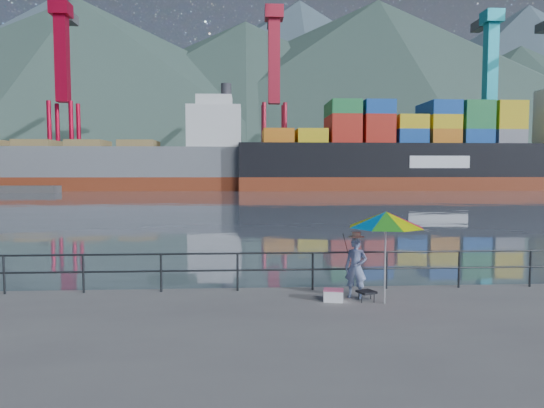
# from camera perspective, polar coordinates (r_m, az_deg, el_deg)

# --- Properties ---
(ground) EXTENTS (24.00, 11.00, 0.50)m
(ground) POSITION_cam_1_polar(r_m,az_deg,el_deg) (8.27, 2.85, -20.63)
(ground) COLOR slate
(ground) RESTS_ON ground
(harbor_water) EXTENTS (500.00, 280.00, 0.00)m
(harbor_water) POSITION_cam_1_polar(r_m,az_deg,el_deg) (141.01, -2.95, 2.73)
(harbor_water) COLOR slate
(harbor_water) RESTS_ON ground
(far_dock) EXTENTS (200.00, 40.00, 0.40)m
(far_dock) POSITION_cam_1_polar(r_m,az_deg,el_deg) (104.58, 2.67, 2.28)
(far_dock) COLOR #514F4C
(far_dock) RESTS_ON ground
(guardrail) EXTENTS (22.00, 0.06, 1.03)m
(guardrail) POSITION_cam_1_polar(r_m,az_deg,el_deg) (12.97, 0.39, -7.88)
(guardrail) COLOR #2D3033
(guardrail) RESTS_ON ground
(mountains) EXTENTS (600.00, 332.80, 80.00)m
(mountains) POSITION_cam_1_polar(r_m,az_deg,el_deg) (224.62, 7.09, 12.29)
(mountains) COLOR #385147
(mountains) RESTS_ON ground
(port_cranes) EXTENTS (116.00, 28.00, 38.40)m
(port_cranes) POSITION_cam_1_polar(r_m,az_deg,el_deg) (100.97, 15.42, 11.18)
(port_cranes) COLOR red
(port_cranes) RESTS_ON ground
(container_stacks) EXTENTS (58.00, 5.40, 7.80)m
(container_stacks) POSITION_cam_1_polar(r_m,az_deg,el_deg) (110.87, 16.33, 3.95)
(container_stacks) COLOR #194CA5
(container_stacks) RESTS_ON ground
(fisherman) EXTENTS (0.65, 0.56, 1.51)m
(fisherman) POSITION_cam_1_polar(r_m,az_deg,el_deg) (12.38, 9.84, -7.41)
(fisherman) COLOR #284B91
(fisherman) RESTS_ON ground
(beach_umbrella) EXTENTS (2.07, 2.07, 2.21)m
(beach_umbrella) POSITION_cam_1_polar(r_m,az_deg,el_deg) (11.79, 13.25, -1.79)
(beach_umbrella) COLOR white
(beach_umbrella) RESTS_ON ground
(folding_stool) EXTENTS (0.50, 0.50, 0.25)m
(folding_stool) POSITION_cam_1_polar(r_m,az_deg,el_deg) (12.25, 11.04, -10.54)
(folding_stool) COLOR black
(folding_stool) RESTS_ON ground
(cooler_bag) EXTENTS (0.52, 0.40, 0.27)m
(cooler_bag) POSITION_cam_1_polar(r_m,az_deg,el_deg) (12.10, 7.24, -10.67)
(cooler_bag) COLOR white
(cooler_bag) RESTS_ON ground
(fishing_rod) EXTENTS (0.68, 1.79, 1.34)m
(fishing_rod) POSITION_cam_1_polar(r_m,az_deg,el_deg) (13.85, 8.89, -9.37)
(fishing_rod) COLOR black
(fishing_rod) RESTS_ON ground
(bulk_carrier) EXTENTS (57.39, 9.93, 14.50)m
(bulk_carrier) POSITION_cam_1_polar(r_m,az_deg,el_deg) (87.40, -17.51, 4.40)
(bulk_carrier) COLOR maroon
(bulk_carrier) RESTS_ON ground
(container_ship) EXTENTS (65.58, 10.93, 18.10)m
(container_ship) POSITION_cam_1_polar(r_m,az_deg,el_deg) (89.69, 18.79, 5.48)
(container_ship) COLOR maroon
(container_ship) RESTS_ON ground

